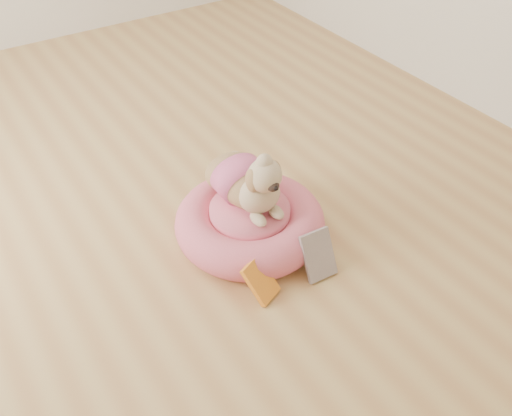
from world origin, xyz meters
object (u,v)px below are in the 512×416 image
dog (248,172)px  book_white (318,255)px  book_yellow (261,280)px  pet_bed (250,223)px

dog → book_white: size_ratio=2.12×
book_yellow → dog: bearing=41.3°
pet_bed → book_yellow: bearing=-115.3°
pet_bed → book_yellow: size_ratio=3.80×
pet_bed → dog: (0.02, 0.04, 0.25)m
pet_bed → book_white: bearing=-70.5°
book_white → pet_bed: bearing=112.1°
book_white → dog: bearing=108.0°
dog → pet_bed: bearing=-114.3°
book_yellow → book_white: (0.27, -0.03, 0.02)m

